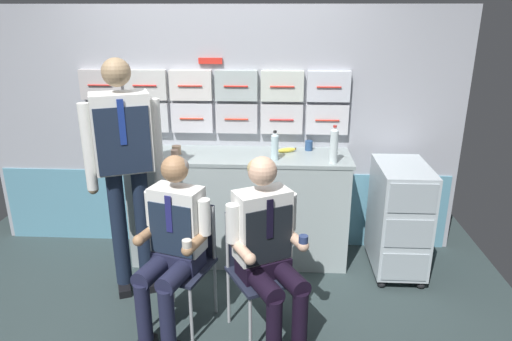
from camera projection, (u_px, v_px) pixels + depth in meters
The scene contains 15 objects.
ground at pixel (200, 336), 3.20m from camera, with size 4.80×4.80×0.04m, color #2E3B3C.
galley_bulkhead at pixel (221, 133), 4.13m from camera, with size 4.20×0.14×2.15m.
galley_counter at pixel (240, 207), 4.05m from camera, with size 1.87×0.53×0.96m.
service_trolley at pixel (399, 216), 3.81m from camera, with size 0.40×0.65×0.94m.
folding_chair_left at pixel (185, 250), 3.23m from camera, with size 0.50×0.50×0.85m.
crew_member_left at pixel (172, 241), 3.04m from camera, with size 0.51×0.65×1.24m.
folding_chair_right at pixel (257, 257), 3.14m from camera, with size 0.54×0.54×0.85m.
crew_member_right at pixel (268, 245), 2.95m from camera, with size 0.58×0.67×1.26m.
crew_member_standing at pixel (124, 156), 3.38m from camera, with size 0.53×0.38×1.80m.
sparkling_bottle_green at pixel (275, 146), 3.72m from camera, with size 0.06×0.06×0.24m.
water_bottle_tall at pixel (334, 145), 3.63m from camera, with size 0.06×0.06×0.31m.
paper_cup_blue at pixel (175, 154), 3.77m from camera, with size 0.06×0.06×0.08m.
espresso_cup_small at pixel (309, 145), 4.00m from camera, with size 0.06×0.06×0.08m.
paper_cup_tan at pixel (177, 150), 3.89m from camera, with size 0.07×0.07×0.07m.
snack_banana at pixel (287, 150), 3.94m from camera, with size 0.17×0.10×0.04m.
Camera 1 is at (0.53, -2.61, 2.12)m, focal length 32.57 mm.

